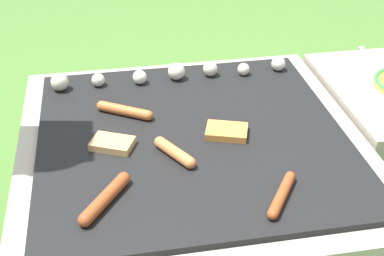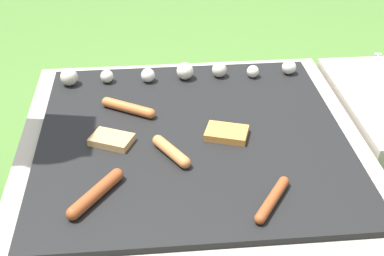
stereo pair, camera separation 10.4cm
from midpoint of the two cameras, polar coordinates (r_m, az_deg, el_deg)
The scene contains 10 objects.
ground_plane at distance 1.76m, azimuth -1.73°, elevation -13.01°, with size 14.00×14.00×0.00m, color #47702D.
grill at distance 1.61m, azimuth -1.87°, elevation -7.47°, with size 0.95×0.95×0.45m.
sausage_front_center at distance 1.38m, azimuth -4.04°, elevation -2.64°, with size 0.09×0.13×0.03m.
sausage_front_right at distance 1.26m, azimuth 7.21°, elevation -7.13°, with size 0.11×0.15×0.03m.
sausage_mid_right at distance 1.57m, azimuth -9.10°, elevation 1.81°, with size 0.16×0.11×0.03m.
sausage_back_center at distance 1.26m, azimuth -11.62°, elevation -7.42°, with size 0.13×0.16×0.03m.
bread_slice_left at distance 1.47m, azimuth 1.69°, elevation -0.42°, with size 0.13×0.11×0.02m.
bread_slice_right at distance 1.44m, azimuth -10.54°, elevation -1.69°, with size 0.13×0.11×0.02m.
mushroom_row at distance 1.74m, azimuth -4.65°, elevation 5.78°, with size 0.77×0.06×0.06m.
fork_utensil at distance 1.97m, azimuth 16.43°, elevation 7.18°, with size 0.08×0.19×0.01m.
Camera 1 is at (-0.22, -1.21, 1.27)m, focal length 50.00 mm.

